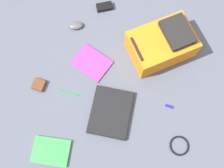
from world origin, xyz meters
The scene contains 11 objects.
ground_plane centered at (0.00, 0.00, 0.00)m, with size 3.80×3.80×0.00m, color #4C5160.
backpack centered at (-0.21, 0.32, 0.10)m, with size 0.43×0.49×0.22m.
laptop centered at (0.24, -0.01, 0.02)m, with size 0.36×0.31×0.03m.
book_comic centered at (0.49, -0.38, 0.01)m, with size 0.19×0.25×0.02m.
book_manual centered at (-0.11, -0.15, 0.01)m, with size 0.29×0.30×0.01m.
computer_mouse centered at (-0.39, -0.27, 0.02)m, with size 0.06×0.10×0.03m, color #4C4C51.
cable_coil centered at (0.44, 0.42, 0.01)m, with size 0.12×0.12×0.01m, color black.
power_brick centered at (-0.54, -0.07, 0.02)m, with size 0.06×0.12×0.03m, color black.
pen_black centered at (0.11, -0.29, 0.00)m, with size 0.01×0.01×0.14m, color #198C33.
earbud_pouch centered at (0.06, -0.50, 0.01)m, with size 0.08×0.08×0.03m, color #59331E.
usb_stick centered at (0.19, 0.37, 0.00)m, with size 0.02×0.05×0.01m, color #191999.
Camera 1 is at (0.58, -0.00, 1.76)m, focal length 43.83 mm.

